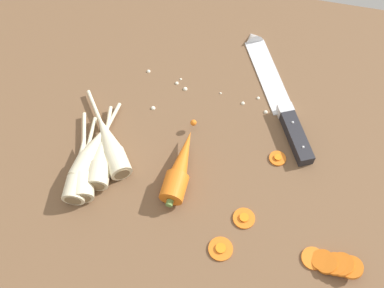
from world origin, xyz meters
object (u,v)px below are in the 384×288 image
at_px(whole_carrot, 180,167).
at_px(parsnip_mid_right, 83,168).
at_px(carrot_slice_stray_far, 278,158).
at_px(carrot_slice_stack, 332,263).
at_px(parsnip_back, 80,171).
at_px(carrot_slice_stray_mid, 244,218).
at_px(chefs_knife, 275,89).
at_px(parsnip_front, 92,152).
at_px(parsnip_outer, 101,158).
at_px(carrot_slice_stray_near, 221,248).
at_px(parsnip_mid_left, 110,144).

height_order(whole_carrot, parsnip_mid_right, whole_carrot).
bearing_deg(parsnip_mid_right, carrot_slice_stray_far, 18.05).
bearing_deg(carrot_slice_stack, carrot_slice_stray_far, 121.52).
distance_m(parsnip_back, carrot_slice_stray_far, 0.36).
xyz_separation_m(carrot_slice_stack, carrot_slice_stray_mid, (-0.15, 0.05, -0.01)).
bearing_deg(chefs_knife, parsnip_front, -142.85).
bearing_deg(parsnip_front, whole_carrot, 1.64).
height_order(parsnip_outer, carrot_slice_stray_near, parsnip_outer).
xyz_separation_m(whole_carrot, parsnip_mid_right, (-0.17, -0.04, -0.00)).
xyz_separation_m(chefs_knife, carrot_slice_stray_near, (-0.04, -0.35, -0.00)).
height_order(parsnip_mid_right, carrot_slice_stray_near, parsnip_mid_right).
bearing_deg(carrot_slice_stray_far, parsnip_back, -161.03).
height_order(chefs_knife, parsnip_mid_left, parsnip_mid_left).
bearing_deg(parsnip_back, carrot_slice_stray_mid, -2.74).
height_order(parsnip_mid_right, parsnip_outer, same).
xyz_separation_m(parsnip_front, parsnip_back, (-0.01, -0.04, 0.00)).
relative_size(chefs_knife, carrot_slice_stray_far, 10.45).
distance_m(whole_carrot, carrot_slice_stray_near, 0.16).
xyz_separation_m(chefs_knife, carrot_slice_stray_far, (0.03, -0.16, -0.00)).
bearing_deg(carrot_slice_stray_mid, parsnip_outer, 169.89).
bearing_deg(parsnip_back, parsnip_front, 80.57).
xyz_separation_m(chefs_knife, parsnip_mid_left, (-0.28, -0.21, 0.01)).
bearing_deg(parsnip_front, parsnip_mid_right, -98.33).
height_order(parsnip_front, carrot_slice_stray_near, parsnip_front).
height_order(whole_carrot, carrot_slice_stray_near, whole_carrot).
bearing_deg(parsnip_front, carrot_slice_stray_far, 12.61).
distance_m(chefs_knife, carrot_slice_stray_far, 0.16).
bearing_deg(carrot_slice_stray_mid, parsnip_back, 177.26).
height_order(parsnip_mid_left, carrot_slice_stray_far, parsnip_mid_left).
distance_m(carrot_slice_stack, carrot_slice_stray_near, 0.18).
bearing_deg(parsnip_mid_right, parsnip_front, 81.67).
height_order(parsnip_mid_right, carrot_slice_stray_mid, parsnip_mid_right).
height_order(parsnip_front, carrot_slice_stray_far, parsnip_front).
bearing_deg(parsnip_outer, carrot_slice_stray_mid, -10.11).
relative_size(carrot_slice_stack, carrot_slice_stray_near, 2.33).
bearing_deg(carrot_slice_stray_near, carrot_slice_stray_far, 70.16).
xyz_separation_m(parsnip_front, carrot_slice_stray_mid, (0.29, -0.06, -0.02)).
height_order(parsnip_mid_left, carrot_slice_stack, parsnip_mid_left).
relative_size(whole_carrot, carrot_slice_stray_mid, 4.76).
relative_size(whole_carrot, parsnip_mid_left, 1.00).
bearing_deg(carrot_slice_stack, carrot_slice_stray_mid, 162.94).
relative_size(whole_carrot, carrot_slice_stray_near, 4.44).
height_order(parsnip_outer, carrot_slice_stray_mid, parsnip_outer).
xyz_separation_m(parsnip_front, carrot_slice_stray_far, (0.33, 0.07, -0.02)).
xyz_separation_m(parsnip_mid_left, carrot_slice_stray_far, (0.31, 0.05, -0.02)).
xyz_separation_m(parsnip_mid_right, parsnip_outer, (0.02, 0.03, 0.00)).
distance_m(parsnip_back, carrot_slice_stack, 0.45).
relative_size(parsnip_front, carrot_slice_stray_far, 5.83).
distance_m(parsnip_front, carrot_slice_stray_near, 0.29).
bearing_deg(carrot_slice_stray_far, carrot_slice_stack, -58.48).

